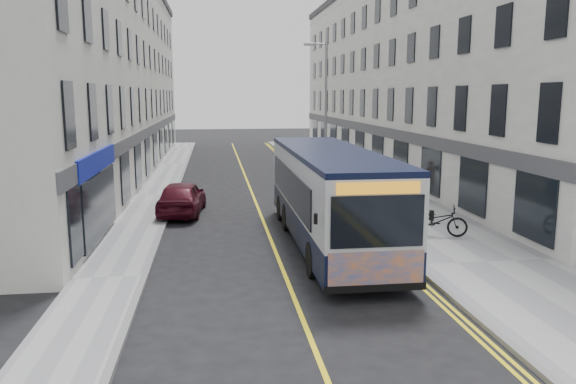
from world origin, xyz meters
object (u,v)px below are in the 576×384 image
object	(u,v)px
city_bus	(329,193)
pedestrian_near	(392,176)
bicycle	(437,221)
pedestrian_far	(366,176)
car_maroon	(182,197)
car_white	(289,161)
streetlamp	(324,109)

from	to	relation	value
city_bus	pedestrian_near	bearing A→B (deg)	60.95
bicycle	pedestrian_far	world-z (taller)	pedestrian_far
pedestrian_far	car_maroon	bearing A→B (deg)	-175.32
city_bus	car_white	size ratio (longest dim) A/B	3.02
car_white	streetlamp	bearing A→B (deg)	-87.24
bicycle	car_white	world-z (taller)	car_white
car_white	pedestrian_near	bearing A→B (deg)	-71.94
pedestrian_near	car_maroon	bearing A→B (deg)	-171.73
bicycle	car_white	bearing A→B (deg)	28.41
city_bus	car_white	world-z (taller)	city_bus
pedestrian_near	pedestrian_far	xyz separation A→B (m)	(-1.29, 0.51, -0.00)
streetlamp	car_white	xyz separation A→B (m)	(-0.97, 7.63, -3.76)
pedestrian_near	car_maroon	size ratio (longest dim) A/B	0.35
pedestrian_near	pedestrian_far	world-z (taller)	pedestrian_near
pedestrian_far	car_maroon	xyz separation A→B (m)	(-9.49, -4.47, -0.14)
city_bus	pedestrian_far	size ratio (longest dim) A/B	7.39
bicycle	pedestrian_near	size ratio (longest dim) A/B	1.37
pedestrian_near	bicycle	bearing A→B (deg)	-110.23
streetlamp	bicycle	bearing A→B (deg)	-81.40
streetlamp	car_white	world-z (taller)	streetlamp
streetlamp	city_bus	world-z (taller)	streetlamp
bicycle	pedestrian_near	distance (m)	9.64
city_bus	pedestrian_far	distance (m)	11.14
streetlamp	bicycle	distance (m)	12.68
streetlamp	city_bus	bearing A→B (deg)	-100.30
streetlamp	car_maroon	xyz separation A→B (m)	(-7.57, -6.41, -3.63)
pedestrian_near	car_white	size ratio (longest dim) A/B	0.41
car_maroon	bicycle	bearing A→B (deg)	154.64
streetlamp	pedestrian_far	world-z (taller)	streetlamp
car_white	car_maroon	size ratio (longest dim) A/B	0.86
city_bus	pedestrian_near	size ratio (longest dim) A/B	7.36
pedestrian_far	car_white	bearing A→B (deg)	86.29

